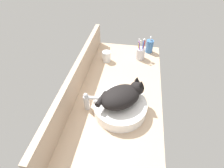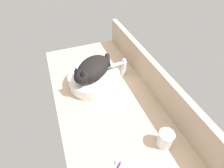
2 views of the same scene
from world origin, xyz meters
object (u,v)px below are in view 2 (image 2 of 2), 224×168
object	(u,v)px
water_glass	(165,140)
sink_basin	(95,79)
faucet	(122,67)
cat	(92,69)

from	to	relation	value
water_glass	sink_basin	bearing A→B (deg)	-160.48
faucet	water_glass	bearing A→B (deg)	-1.24
sink_basin	water_glass	world-z (taller)	water_glass
sink_basin	water_glass	distance (cm)	56.47
cat	water_glass	distance (cm)	56.71
sink_basin	faucet	size ratio (longest dim) A/B	2.45
sink_basin	cat	size ratio (longest dim) A/B	1.11
cat	faucet	bearing A→B (deg)	96.21
sink_basin	water_glass	xyz separation A→B (cm)	(53.23, 18.87, 0.19)
sink_basin	water_glass	bearing A→B (deg)	19.52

